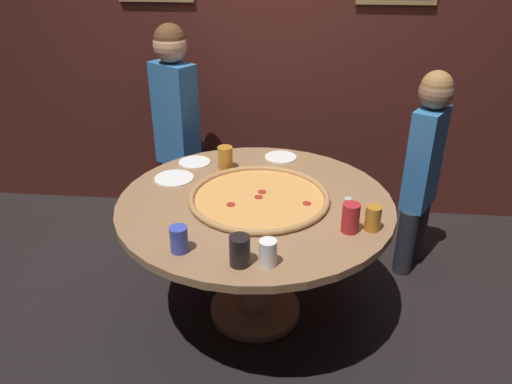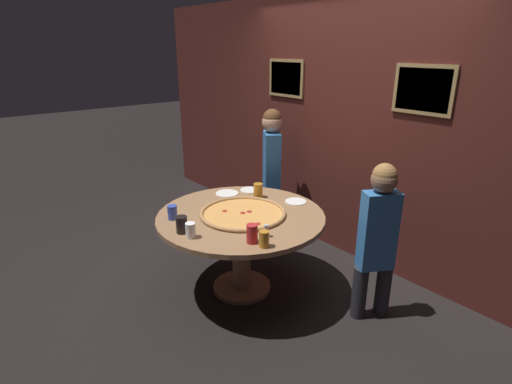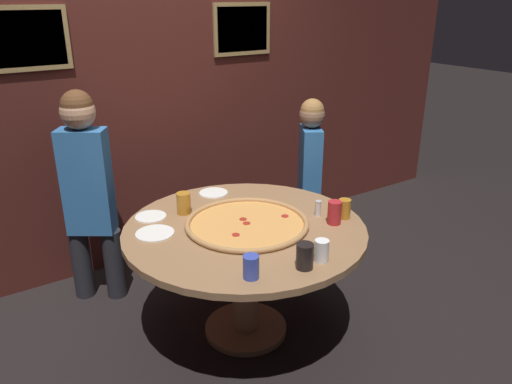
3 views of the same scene
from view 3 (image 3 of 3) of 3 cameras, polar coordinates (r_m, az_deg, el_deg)
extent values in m
plane|color=black|center=(3.33, -1.18, -15.52)|extent=(24.00, 24.00, 0.00)
cube|color=#4C1E19|center=(3.89, -12.04, 10.71)|extent=(6.40, 0.06, 2.60)
cube|color=#9E7F4C|center=(3.57, -24.73, 15.63)|extent=(0.52, 0.02, 0.40)
cube|color=#B2A893|center=(3.56, -24.71, 15.62)|extent=(0.46, 0.01, 0.34)
cube|color=#9E7F4C|center=(4.16, -1.58, 18.11)|extent=(0.52, 0.02, 0.40)
cube|color=slate|center=(4.15, -1.53, 18.11)|extent=(0.46, 0.01, 0.34)
cylinder|color=#936B47|center=(2.95, -1.28, -4.32)|extent=(1.43, 1.43, 0.04)
cylinder|color=#936B47|center=(3.13, -1.23, -10.42)|extent=(0.16, 0.16, 0.70)
cylinder|color=#936B47|center=(3.31, -1.18, -15.25)|extent=(0.52, 0.52, 0.04)
cylinder|color=#E0994C|center=(2.95, -1.04, -3.72)|extent=(0.69, 0.69, 0.01)
torus|color=#B27F4C|center=(2.95, -1.04, -3.55)|extent=(0.73, 0.73, 0.03)
cylinder|color=#A8281E|center=(2.95, -1.08, -3.59)|extent=(0.04, 0.04, 0.00)
cylinder|color=#A8281E|center=(2.81, -2.32, -4.90)|extent=(0.04, 0.04, 0.00)
cylinder|color=#A8281E|center=(3.04, 3.33, -2.76)|extent=(0.04, 0.04, 0.00)
cylinder|color=#A8281E|center=(3.00, -1.50, -3.12)|extent=(0.04, 0.04, 0.00)
cylinder|color=#BC7A23|center=(3.11, -8.27, -1.28)|extent=(0.09, 0.09, 0.13)
cylinder|color=white|center=(2.57, 7.50, -6.67)|extent=(0.07, 0.07, 0.12)
cylinder|color=#B22328|center=(2.98, 8.95, -2.34)|extent=(0.08, 0.08, 0.14)
cylinder|color=black|center=(2.50, 5.60, -7.31)|extent=(0.09, 0.09, 0.13)
cylinder|color=#BC7A23|center=(3.07, 10.09, -1.91)|extent=(0.07, 0.07, 0.12)
cylinder|color=#384CB7|center=(2.41, -0.57, -8.56)|extent=(0.08, 0.08, 0.12)
cylinder|color=white|center=(2.91, -11.49, -4.64)|extent=(0.22, 0.22, 0.01)
cylinder|color=white|center=(3.42, -4.88, -0.10)|extent=(0.20, 0.20, 0.01)
cylinder|color=white|center=(3.12, -11.94, -2.76)|extent=(0.19, 0.19, 0.01)
cylinder|color=silver|center=(3.09, 7.12, -1.96)|extent=(0.04, 0.04, 0.08)
cylinder|color=#B7B7BC|center=(3.07, 7.16, -1.13)|extent=(0.04, 0.04, 0.01)
cylinder|color=#232328|center=(3.67, -15.90, -7.85)|extent=(0.19, 0.19, 0.51)
cylinder|color=#232328|center=(3.74, -19.29, -7.68)|extent=(0.19, 0.19, 0.51)
cube|color=#3370B2|center=(3.45, -18.75, 1.09)|extent=(0.34, 0.31, 0.71)
sphere|color=tan|center=(3.33, -19.72, 8.60)|extent=(0.22, 0.22, 0.22)
sphere|color=brown|center=(3.32, -19.80, 9.25)|extent=(0.20, 0.20, 0.20)
cylinder|color=#232328|center=(4.19, 5.67, -3.68)|extent=(0.16, 0.16, 0.45)
cylinder|color=#232328|center=(4.01, 6.10, -4.92)|extent=(0.16, 0.16, 0.45)
cube|color=#3370B2|center=(3.89, 6.18, 2.84)|extent=(0.26, 0.30, 0.63)
sphere|color=#8C664C|center=(3.78, 6.43, 8.73)|extent=(0.19, 0.19, 0.19)
sphere|color=#9E703D|center=(3.77, 6.45, 9.23)|extent=(0.18, 0.18, 0.18)
camera|label=1|loc=(1.64, 58.34, 10.04)|focal=35.00mm
camera|label=2|loc=(3.90, 53.77, 14.36)|focal=28.00mm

